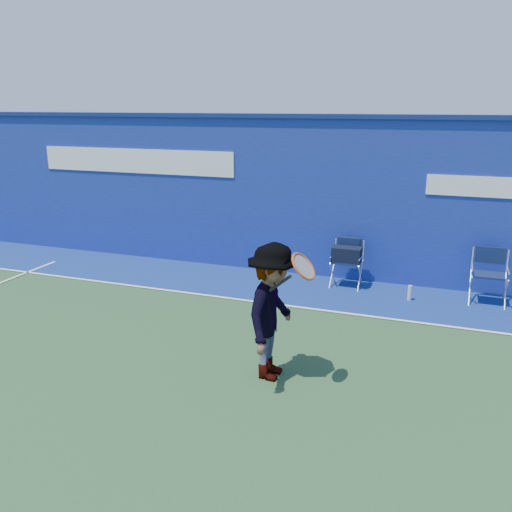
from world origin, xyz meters
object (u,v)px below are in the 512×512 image
(directors_chair_left, at_px, (347,267))
(directors_chair_right, at_px, (488,287))
(tennis_player, at_px, (273,312))
(water_bottle, at_px, (410,293))

(directors_chair_left, relative_size, directors_chair_right, 0.95)
(directors_chair_left, bearing_deg, tennis_player, -93.03)
(directors_chair_left, relative_size, water_bottle, 3.26)
(water_bottle, bearing_deg, directors_chair_left, 162.07)
(directors_chair_left, bearing_deg, directors_chair_right, -1.52)
(directors_chair_left, height_order, directors_chair_right, directors_chair_right)
(directors_chair_right, xyz_separation_m, water_bottle, (-1.23, -0.32, -0.16))
(directors_chair_left, xyz_separation_m, directors_chair_right, (2.41, -0.06, -0.08))
(directors_chair_left, relative_size, tennis_player, 0.52)
(water_bottle, bearing_deg, directors_chair_right, 14.34)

